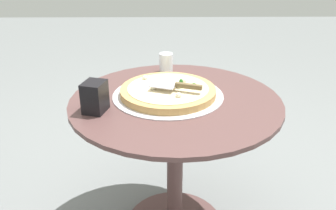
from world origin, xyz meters
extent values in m
cylinder|color=brown|center=(0.00, 0.00, 0.67)|extent=(0.87, 0.87, 0.02)
cylinder|color=brown|center=(0.00, 0.00, 0.34)|extent=(0.07, 0.07, 0.65)
cylinder|color=silver|center=(0.03, -0.03, 0.69)|extent=(0.46, 0.46, 0.00)
cylinder|color=tan|center=(0.03, -0.03, 0.70)|extent=(0.40, 0.40, 0.03)
cylinder|color=beige|center=(0.03, -0.03, 0.72)|extent=(0.34, 0.34, 0.00)
sphere|color=white|center=(0.09, -0.02, 0.72)|extent=(0.02, 0.02, 0.02)
sphere|color=beige|center=(-0.01, 0.06, 0.73)|extent=(0.02, 0.02, 0.02)
sphere|color=silver|center=(-0.02, -0.03, 0.73)|extent=(0.02, 0.02, 0.02)
sphere|color=silver|center=(0.13, -0.13, 0.73)|extent=(0.02, 0.02, 0.02)
sphere|color=#3A6523|center=(-0.08, -0.04, 0.73)|extent=(0.02, 0.02, 0.02)
sphere|color=white|center=(-0.04, -0.10, 0.73)|extent=(0.02, 0.02, 0.02)
sphere|color=silver|center=(0.05, -0.03, 0.72)|extent=(0.02, 0.02, 0.02)
sphere|color=#256322|center=(-0.03, -0.10, 0.72)|extent=(0.02, 0.02, 0.02)
cube|color=silver|center=(0.05, -0.02, 0.74)|extent=(0.12, 0.11, 0.00)
cube|color=brown|center=(-0.05, 0.02, 0.75)|extent=(0.11, 0.05, 0.02)
cylinder|color=white|center=(0.04, -0.31, 0.73)|extent=(0.07, 0.07, 0.10)
cube|color=black|center=(0.31, 0.11, 0.74)|extent=(0.10, 0.11, 0.12)
camera|label=1|loc=(0.05, 1.35, 1.29)|focal=38.53mm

